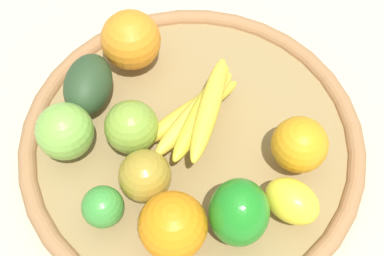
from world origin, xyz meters
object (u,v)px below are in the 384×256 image
apple_2 (65,133)px  orange_1 (173,226)px  apple_0 (145,176)px  orange_0 (131,40)px  bell_pepper (239,212)px  apple_1 (132,128)px  lime_0 (103,207)px  avocado (88,84)px  banana_bunch (198,111)px  lemon_0 (292,201)px  orange_2 (300,145)px

apple_2 → orange_1: 0.18m
apple_0 → orange_0: orange_0 is taller
apple_2 → bell_pepper: bearing=57.4°
apple_1 → lime_0: apple_1 is taller
avocado → apple_1: bearing=36.3°
bell_pepper → apple_1: bearing=-131.0°
banana_bunch → lime_0: bearing=-46.4°
banana_bunch → lime_0: 0.17m
bell_pepper → orange_0: bearing=-150.5°
apple_1 → avocado: apple_1 is taller
apple_0 → avocado: apple_0 is taller
banana_bunch → orange_1: bearing=-15.9°
lime_0 → orange_1: size_ratio=0.64×
banana_bunch → orange_1: (0.15, -0.04, 0.01)m
apple_1 → banana_bunch: bearing=102.7°
banana_bunch → lemon_0: banana_bunch is taller
lemon_0 → orange_1: (0.02, -0.14, 0.01)m
orange_0 → apple_2: orange_0 is taller
orange_2 → avocado: orange_2 is taller
lime_0 → banana_bunch: bearing=133.6°
lime_0 → avocado: size_ratio=0.55×
orange_0 → lime_0: (0.24, -0.04, -0.02)m
lemon_0 → orange_2: bearing=163.2°
orange_0 → lemon_0: size_ratio=1.22×
lime_0 → lemon_0: bearing=86.6°
apple_0 → apple_2: bearing=-124.8°
lime_0 → apple_1: bearing=158.9°
apple_0 → avocado: (-0.14, -0.07, -0.00)m
bell_pepper → banana_bunch: bearing=-161.5°
orange_0 → bell_pepper: bearing=23.1°
orange_2 → bell_pepper: (0.08, -0.09, 0.01)m
orange_0 → lemon_0: bearing=35.8°
apple_0 → bell_pepper: bell_pepper is taller
apple_1 → avocado: bearing=-143.7°
orange_2 → apple_2: apple_2 is taller
apple_1 → orange_1: 0.14m
apple_0 → apple_1: bearing=-168.7°
lemon_0 → apple_2: bearing=-112.8°
apple_1 → orange_2: 0.21m
avocado → apple_0: bearing=25.8°
lemon_0 → orange_2: (-0.07, 0.02, 0.01)m
orange_2 → lemon_0: bearing=-16.8°
banana_bunch → apple_1: size_ratio=2.32×
orange_1 → apple_2: bearing=-137.3°
lime_0 → orange_2: bearing=102.9°
apple_1 → bell_pepper: size_ratio=0.79×
avocado → apple_2: bearing=-20.2°
orange_0 → bell_pepper: 0.29m
banana_bunch → apple_1: apple_1 is taller
orange_0 → orange_1: orange_0 is taller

